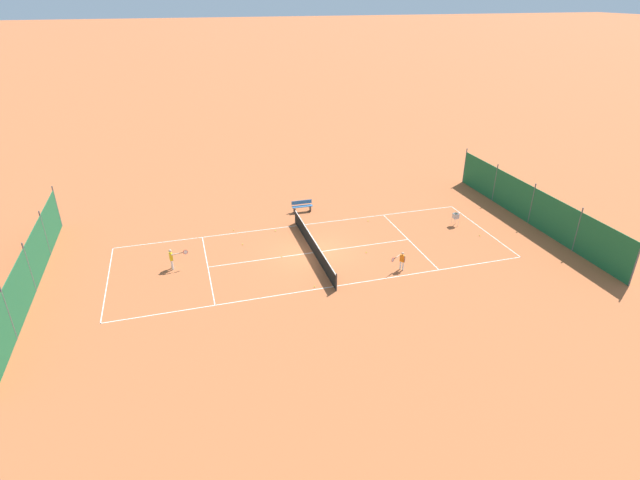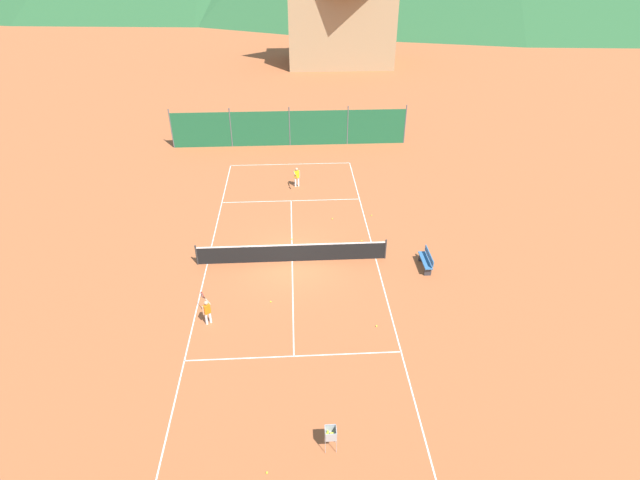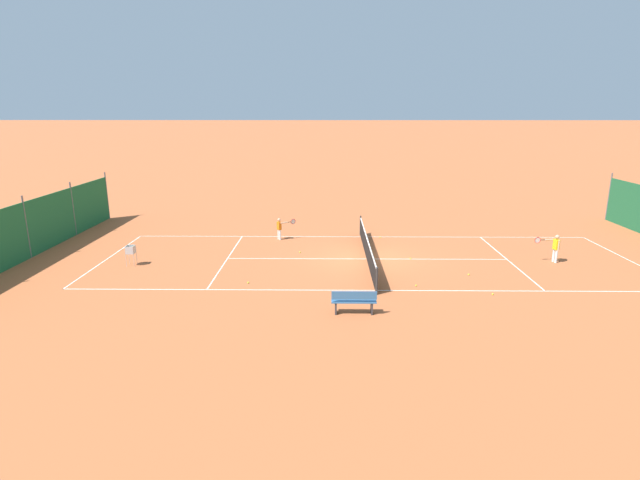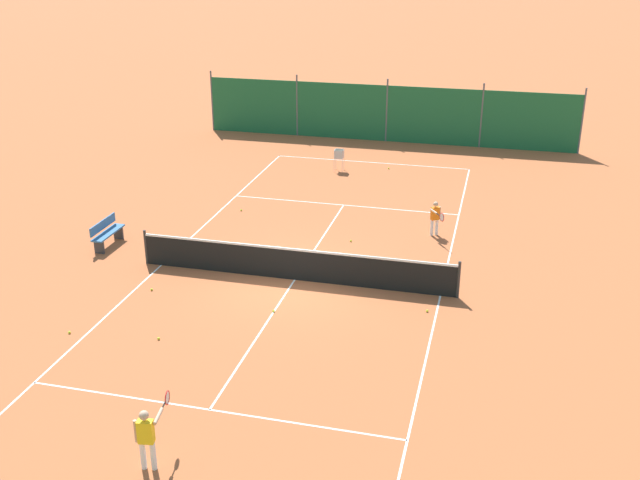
% 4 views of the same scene
% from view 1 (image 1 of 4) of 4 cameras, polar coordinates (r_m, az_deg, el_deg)
% --- Properties ---
extents(ground_plane, '(600.00, 600.00, 0.00)m').
position_cam_1_polar(ground_plane, '(30.72, -0.77, -1.45)').
color(ground_plane, '#B25B33').
extents(court_line_markings, '(8.25, 23.85, 0.01)m').
position_cam_1_polar(court_line_markings, '(30.72, -0.77, -1.44)').
color(court_line_markings, white).
rests_on(court_line_markings, ground).
extents(tennis_net, '(9.18, 0.08, 1.06)m').
position_cam_1_polar(tennis_net, '(30.49, -0.78, -0.62)').
color(tennis_net, '#2D2D2D').
rests_on(tennis_net, ground).
extents(windscreen_fence_far, '(17.28, 0.08, 2.90)m').
position_cam_1_polar(windscreen_fence_far, '(30.38, -30.24, -2.97)').
color(windscreen_fence_far, '#1E6038').
rests_on(windscreen_fence_far, ground).
extents(windscreen_fence_near, '(17.28, 0.08, 2.90)m').
position_cam_1_polar(windscreen_fence_near, '(37.05, 23.02, 3.65)').
color(windscreen_fence_near, '#1E6038').
rests_on(windscreen_fence_near, ground).
extents(player_far_service, '(0.52, 0.97, 1.15)m').
position_cam_1_polar(player_far_service, '(28.91, 9.31, -2.24)').
color(player_far_service, white).
rests_on(player_far_service, ground).
extents(player_near_service, '(0.43, 1.07, 1.26)m').
position_cam_1_polar(player_near_service, '(29.86, -16.56, -1.94)').
color(player_near_service, white).
rests_on(player_near_service, ground).
extents(tennis_ball_near_corner, '(0.07, 0.07, 0.07)m').
position_cam_1_polar(tennis_ball_near_corner, '(30.80, 5.31, -1.43)').
color(tennis_ball_near_corner, '#CCE033').
rests_on(tennis_ball_near_corner, ground).
extents(tennis_ball_by_net_left, '(0.07, 0.07, 0.07)m').
position_cam_1_polar(tennis_ball_by_net_left, '(27.25, -0.64, -5.35)').
color(tennis_ball_by_net_left, '#CCE033').
rests_on(tennis_ball_by_net_left, ground).
extents(tennis_ball_by_net_right, '(0.07, 0.07, 0.07)m').
position_cam_1_polar(tennis_ball_by_net_right, '(34.42, 17.81, 0.49)').
color(tennis_ball_by_net_right, '#CCE033').
rests_on(tennis_ball_by_net_right, ground).
extents(tennis_ball_far_corner, '(0.07, 0.07, 0.07)m').
position_cam_1_polar(tennis_ball_far_corner, '(33.99, -9.84, 1.11)').
color(tennis_ball_far_corner, '#CCE033').
rests_on(tennis_ball_far_corner, ground).
extents(tennis_ball_alley_left, '(0.07, 0.07, 0.07)m').
position_cam_1_polar(tennis_ball_alley_left, '(35.02, 5.52, 2.18)').
color(tennis_ball_alley_left, '#CCE033').
rests_on(tennis_ball_alley_left, ground).
extents(tennis_ball_service_box, '(0.07, 0.07, 0.07)m').
position_cam_1_polar(tennis_ball_service_box, '(32.01, -8.84, -0.50)').
color(tennis_ball_service_box, '#CCE033').
rests_on(tennis_ball_service_box, ground).
extents(tennis_ball_mid_court, '(0.07, 0.07, 0.07)m').
position_cam_1_polar(tennis_ball_mid_court, '(30.30, -4.41, -1.89)').
color(tennis_ball_mid_court, '#CCE033').
rests_on(tennis_ball_mid_court, ground).
extents(tennis_ball_alley_right, '(0.07, 0.07, 0.07)m').
position_cam_1_polar(tennis_ball_alley_right, '(33.53, -5.12, 1.04)').
color(tennis_ball_alley_right, '#CCE033').
rests_on(tennis_ball_alley_right, ground).
extents(ball_hopper, '(0.36, 0.36, 0.89)m').
position_cam_1_polar(ball_hopper, '(35.24, 15.25, 2.59)').
color(ball_hopper, '#B7B7BC').
rests_on(ball_hopper, ground).
extents(courtside_bench, '(0.36, 1.50, 0.84)m').
position_cam_1_polar(courtside_bench, '(36.29, -2.06, 3.91)').
color(courtside_bench, '#336699').
rests_on(courtside_bench, ground).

